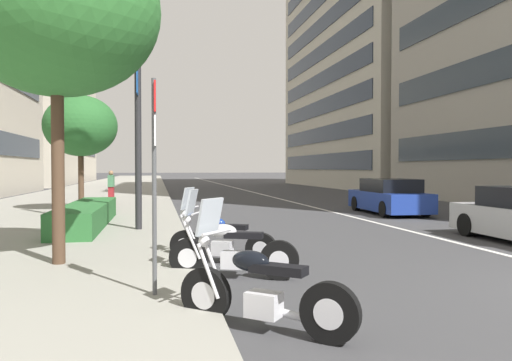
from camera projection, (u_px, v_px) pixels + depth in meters
The scene contains 13 objects.
sidewalk_right_plaza at pixel (101, 194), 33.59m from camera, with size 160.00×9.16×0.15m, color gray.
lane_centre_stripe at pixel (245, 190), 40.72m from camera, with size 110.00×0.16×0.01m, color silver.
motorcycle_second_in_row at pixel (261, 292), 5.42m from camera, with size 1.50×1.78×1.49m.
motorcycle_nearest_camera at pixel (231, 252), 8.05m from camera, with size 0.94×2.11×1.48m.
motorcycle_mid_row at pixel (220, 241), 9.37m from camera, with size 1.09×2.00×1.46m.
car_mid_block_traffic at pixel (389, 197), 19.56m from camera, with size 4.57×2.04×1.41m.
parking_sign_by_curb at pixel (155, 160), 6.40m from camera, with size 0.32×0.06×2.88m.
street_lamp_with_banners at pixel (150, 30), 13.30m from camera, with size 1.26×2.57×9.47m.
clipped_hedge_bed at pixel (87, 215), 14.15m from camera, with size 6.60×1.10×0.65m, color #28602D.
street_tree_mid_sidewalk at pixel (56, 9), 8.42m from camera, with size 3.61×3.61×6.02m.
street_tree_far_plaza at pixel (81, 126), 19.15m from camera, with size 2.85×2.85×4.59m.
pedestrian_on_plaza at pixel (111, 187), 22.96m from camera, with size 0.42×0.29×1.58m.
office_tower_far_left_down_avenue at pixel (413, 35), 49.04m from camera, with size 26.10×19.91×30.93m.
Camera 1 is at (-5.05, 7.23, 1.84)m, focal length 33.83 mm.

